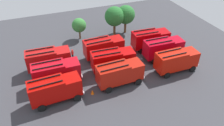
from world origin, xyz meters
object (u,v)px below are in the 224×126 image
(fire_truck_6, at_px, (48,59))
(tree_2, at_px, (126,15))
(fire_truck_8, at_px, (150,39))
(firefighter_3, at_px, (72,54))
(tree_0, at_px, (79,25))
(fire_truck_2, at_px, (176,60))
(fire_truck_7, at_px, (104,47))
(fire_truck_3, at_px, (56,72))
(traffic_cone_1, at_px, (121,48))
(tree_1, at_px, (114,16))
(firefighter_0, at_px, (191,50))
(fire_truck_0, at_px, (55,89))
(fire_truck_4, at_px, (113,59))
(firefighter_1, at_px, (107,42))
(fire_truck_1, at_px, (120,73))
(firefighter_2, at_px, (58,52))
(fire_truck_5, at_px, (163,48))
(traffic_cone_2, at_px, (133,57))
(traffic_cone_0, at_px, (92,92))

(fire_truck_6, height_order, tree_2, tree_2)
(fire_truck_8, xyz_separation_m, firefighter_3, (-14.50, 2.04, -1.18))
(tree_0, bearing_deg, fire_truck_6, -130.73)
(tree_2, bearing_deg, fire_truck_2, -82.47)
(fire_truck_7, xyz_separation_m, fire_truck_8, (9.20, -0.30, 0.00))
(fire_truck_3, bearing_deg, tree_0, 62.30)
(traffic_cone_1, bearing_deg, tree_1, 81.37)
(tree_0, bearing_deg, firefighter_0, -37.26)
(fire_truck_0, xyz_separation_m, fire_truck_3, (0.79, 3.78, 0.00))
(fire_truck_7, bearing_deg, tree_0, 103.47)
(fire_truck_4, bearing_deg, tree_2, 61.14)
(fire_truck_7, bearing_deg, fire_truck_3, -156.60)
(firefighter_1, bearing_deg, fire_truck_7, -86.30)
(tree_0, bearing_deg, fire_truck_4, -79.43)
(tree_1, bearing_deg, fire_truck_4, -112.92)
(fire_truck_1, distance_m, tree_1, 16.18)
(firefighter_2, height_order, firefighter_3, firefighter_3)
(tree_0, bearing_deg, fire_truck_8, -37.17)
(fire_truck_4, distance_m, fire_truck_5, 9.62)
(fire_truck_6, xyz_separation_m, tree_2, (17.19, 7.78, 1.90))
(fire_truck_2, height_order, firefighter_1, fire_truck_2)
(fire_truck_6, bearing_deg, firefighter_0, -8.61)
(fire_truck_8, relative_size, traffic_cone_2, 13.10)
(fire_truck_1, distance_m, traffic_cone_0, 4.91)
(fire_truck_1, relative_size, fire_truck_4, 0.99)
(tree_2, bearing_deg, firefighter_0, -58.62)
(fire_truck_5, bearing_deg, tree_1, 114.61)
(fire_truck_3, height_order, firefighter_0, fire_truck_3)
(fire_truck_6, bearing_deg, firefighter_3, 26.18)
(firefighter_0, height_order, tree_2, tree_2)
(firefighter_3, bearing_deg, traffic_cone_2, -163.17)
(firefighter_1, bearing_deg, traffic_cone_0, -85.79)
(fire_truck_0, relative_size, fire_truck_4, 1.00)
(fire_truck_4, bearing_deg, firefighter_0, 0.89)
(firefighter_1, relative_size, traffic_cone_2, 3.09)
(fire_truck_3, xyz_separation_m, traffic_cone_1, (13.10, 5.58, -1.79))
(tree_1, relative_size, tree_2, 1.03)
(fire_truck_6, xyz_separation_m, firefighter_0, (24.80, -4.70, -1.18))
(traffic_cone_0, bearing_deg, tree_2, 52.55)
(fire_truck_5, relative_size, firefighter_1, 4.20)
(fire_truck_6, height_order, tree_0, tree_0)
(tree_2, xyz_separation_m, traffic_cone_0, (-12.33, -16.09, -3.70))
(fire_truck_4, distance_m, tree_0, 12.81)
(fire_truck_5, distance_m, firefighter_0, 5.67)
(fire_truck_4, bearing_deg, firefighter_1, 79.70)
(tree_1, distance_m, traffic_cone_1, 7.11)
(tree_0, bearing_deg, tree_2, -4.54)
(fire_truck_7, bearing_deg, traffic_cone_2, -25.42)
(tree_1, distance_m, traffic_cone_0, 18.95)
(fire_truck_1, distance_m, fire_truck_4, 3.70)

